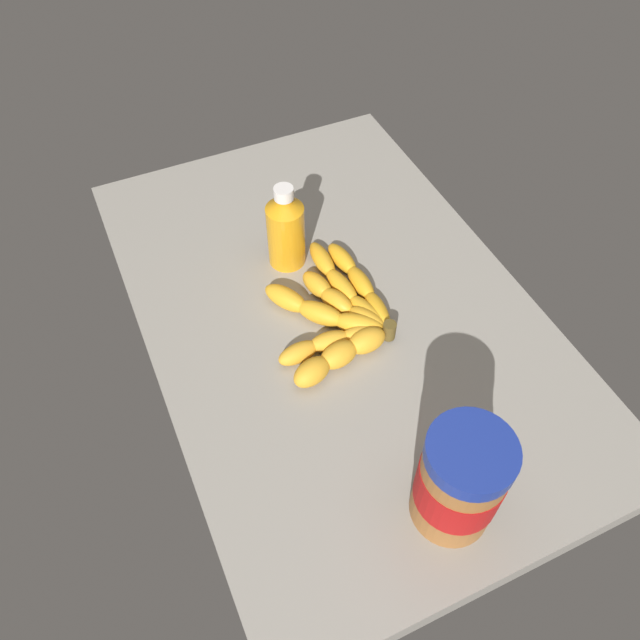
# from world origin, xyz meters

# --- Properties ---
(ground_plane) EXTENTS (0.90, 0.58, 0.04)m
(ground_plane) POSITION_xyz_m (0.00, 0.00, -0.02)
(ground_plane) COLOR gray
(banana_bunch) EXTENTS (0.26, 0.19, 0.04)m
(banana_bunch) POSITION_xyz_m (0.03, -0.01, 0.02)
(banana_bunch) COLOR gold
(banana_bunch) RESTS_ON ground_plane
(peanut_butter_jar) EXTENTS (0.10, 0.10, 0.16)m
(peanut_butter_jar) POSITION_xyz_m (0.35, -0.01, 0.08)
(peanut_butter_jar) COLOR #9E602D
(peanut_butter_jar) RESTS_ON ground_plane
(honey_bottle) EXTENTS (0.06, 0.06, 0.15)m
(honey_bottle) POSITION_xyz_m (-0.13, -0.03, 0.07)
(honey_bottle) COLOR orange
(honey_bottle) RESTS_ON ground_plane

